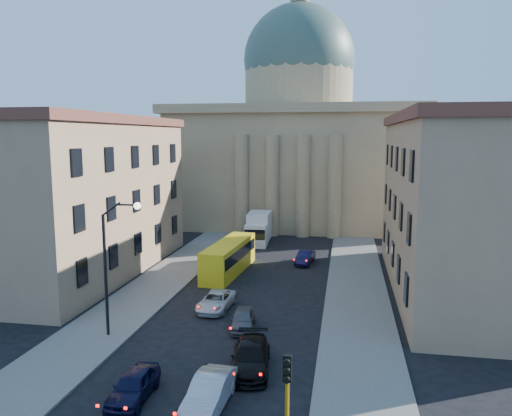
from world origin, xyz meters
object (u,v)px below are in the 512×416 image
(car_left_near, at_px, (134,386))
(box_truck, at_px, (258,229))
(traffic_light, at_px, (287,396))
(city_bus, at_px, (229,256))
(car_right_near, at_px, (210,392))
(street_lamp, at_px, (113,257))

(car_left_near, xyz_separation_m, box_truck, (-0.30, 36.97, 0.99))
(traffic_light, distance_m, box_truck, 40.82)
(traffic_light, xyz_separation_m, box_truck, (-8.23, 39.97, -0.89))
(traffic_light, bearing_deg, city_bus, 108.19)
(car_right_near, height_order, box_truck, box_truck)
(car_left_near, height_order, box_truck, box_truck)
(traffic_light, xyz_separation_m, city_bus, (-8.64, 26.30, -1.01))
(box_truck, bearing_deg, car_left_near, -92.24)
(car_left_near, bearing_deg, street_lamp, 119.97)
(street_lamp, height_order, box_truck, street_lamp)
(city_bus, xyz_separation_m, box_truck, (0.41, 13.67, 0.13))
(city_bus, bearing_deg, car_left_near, -84.05)
(traffic_light, distance_m, street_lamp, 16.06)
(traffic_light, height_order, city_bus, traffic_light)
(street_lamp, bearing_deg, city_bus, 77.46)
(box_truck, bearing_deg, city_bus, -94.43)
(street_lamp, distance_m, box_truck, 30.45)
(street_lamp, relative_size, car_left_near, 2.11)
(city_bus, bearing_deg, car_right_near, -74.68)
(street_lamp, xyz_separation_m, car_right_near, (8.21, -7.00, -4.53))
(car_right_near, distance_m, box_truck, 37.22)
(street_lamp, relative_size, box_truck, 1.33)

